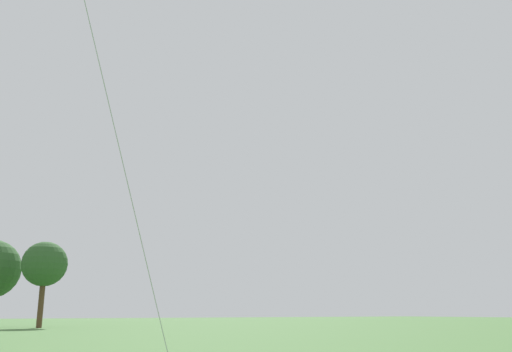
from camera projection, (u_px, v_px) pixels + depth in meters
The scene contains 1 object.
tree_oak_right at pixel (45, 264), 59.29m from camera, with size 4.82×4.82×9.14m.
Camera 1 is at (-6.00, -1.78, 1.67)m, focal length 38.28 mm.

